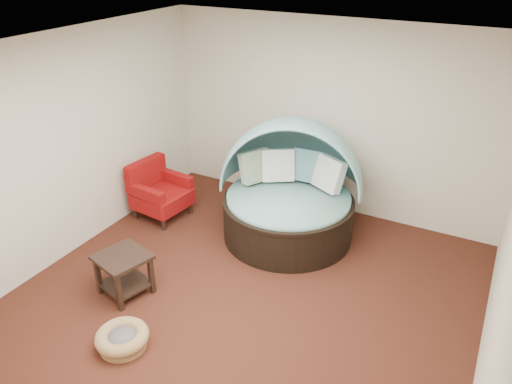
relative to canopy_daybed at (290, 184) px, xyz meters
The scene contains 10 objects.
floor 1.69m from the canopy_daybed, 84.06° to the right, with size 5.00×5.00×0.00m, color #4A2115.
wall_back 1.20m from the canopy_daybed, 81.11° to the left, with size 5.00×5.00×0.00m, color beige.
wall_front 4.06m from the canopy_daybed, 87.76° to the right, with size 5.00×5.00×0.00m, color beige.
wall_left 2.86m from the canopy_daybed, 147.36° to the right, with size 5.00×5.00×0.00m, color beige.
wall_right 3.12m from the canopy_daybed, 29.48° to the right, with size 5.00×5.00×0.00m, color beige.
ceiling 2.54m from the canopy_daybed, 84.06° to the right, with size 5.00×5.00×0.00m, color white.
canopy_daybed is the anchor object (origin of this frame).
pet_basket 2.92m from the canopy_daybed, 101.59° to the right, with size 0.72×0.72×0.19m.
red_armchair 1.98m from the canopy_daybed, 166.75° to the right, with size 0.79×0.79×0.84m.
side_table 2.42m from the canopy_daybed, 117.85° to the right, with size 0.67×0.67×0.52m.
Camera 1 is at (2.26, -4.01, 3.75)m, focal length 35.00 mm.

